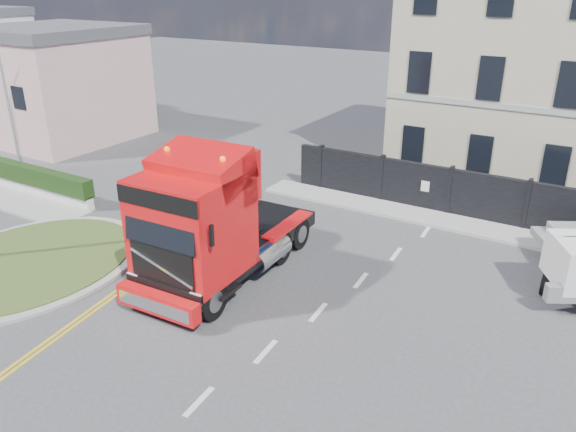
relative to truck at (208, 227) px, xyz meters
The scene contains 11 objects.
ground 2.27m from the truck, 40.61° to the left, with size 120.00×120.00×0.00m, color #424244.
traffic_island 6.86m from the truck, 159.63° to the right, with size 6.80×6.80×0.17m.
hedge_wall 12.44m from the truck, 169.72° to the left, with size 8.00×0.55×1.35m.
pavement_side 12.38m from the truck, behind, with size 8.50×1.80×0.10m, color #979792.
seaside_bldg_pink 21.52m from the truck, 153.15° to the left, with size 8.00×8.00×6.00m, color beige.
seaside_bldg_cream 29.59m from the truck, 156.69° to the left, with size 9.00×8.00×5.00m, color white.
hoarding_fence 12.23m from the truck, 52.77° to the left, with size 18.80×0.25×2.00m.
georgian_building 18.89m from the truck, 68.36° to the left, with size 12.30×10.30×12.80m.
pavement_far 11.31m from the truck, 52.23° to the left, with size 20.00×1.60×0.12m, color #979792.
truck is the anchor object (origin of this frame).
lamppost_slim 15.79m from the truck, 165.96° to the left, with size 0.29×0.57×7.02m.
Camera 1 is at (9.53, -12.98, 9.13)m, focal length 35.00 mm.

